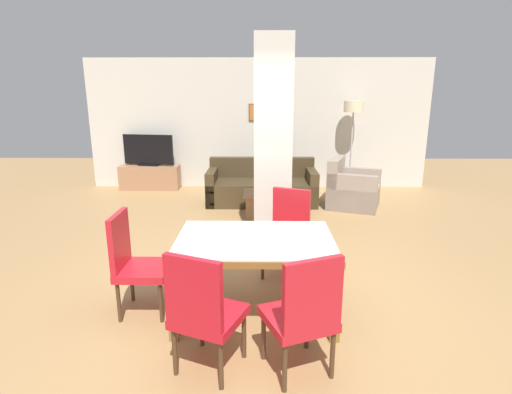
{
  "coord_description": "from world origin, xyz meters",
  "views": [
    {
      "loc": [
        0.05,
        -3.4,
        2.03
      ],
      "look_at": [
        0.0,
        0.89,
        0.89
      ],
      "focal_mm": 28.0,
      "sensor_mm": 36.0,
      "label": 1
    }
  ],
  "objects": [
    {
      "name": "dining_chair_head_left",
      "position": [
        -1.11,
        0.0,
        0.52
      ],
      "size": [
        0.46,
        0.46,
        0.97
      ],
      "rotation": [
        0.0,
        0.0,
        -1.57
      ],
      "color": "red",
      "rests_on": "ground_plane"
    },
    {
      "name": "back_wall",
      "position": [
        0.0,
        5.2,
        1.35
      ],
      "size": [
        7.2,
        0.09,
        2.7
      ],
      "color": "beige",
      "rests_on": "ground_plane"
    },
    {
      "name": "dining_chair_near_left",
      "position": [
        -0.36,
        -0.86,
        0.52
      ],
      "size": [
        0.6,
        0.6,
        0.97
      ],
      "rotation": [
        0.0,
        0.0,
        -0.39
      ],
      "color": "red",
      "rests_on": "ground_plane"
    },
    {
      "name": "tv_screen",
      "position": [
        -2.31,
        4.92,
        0.83
      ],
      "size": [
        1.08,
        0.27,
        0.65
      ],
      "rotation": [
        0.0,
        0.0,
        2.98
      ],
      "color": "black",
      "rests_on": "tv_stand"
    },
    {
      "name": "divider_pillar",
      "position": [
        0.2,
        1.62,
        1.35
      ],
      "size": [
        0.47,
        0.3,
        2.7
      ],
      "color": "beige",
      "rests_on": "ground_plane"
    },
    {
      "name": "dining_chair_near_right",
      "position": [
        0.35,
        -0.88,
        0.52
      ],
      "size": [
        0.6,
        0.6,
        0.97
      ],
      "rotation": [
        0.0,
        0.0,
        0.38
      ],
      "color": "red",
      "rests_on": "ground_plane"
    },
    {
      "name": "sofa",
      "position": [
        0.08,
        3.89,
        0.28
      ],
      "size": [
        2.0,
        0.91,
        0.8
      ],
      "rotation": [
        0.0,
        0.0,
        3.14
      ],
      "color": "#40321D",
      "rests_on": "ground_plane"
    },
    {
      "name": "dining_table",
      "position": [
        0.0,
        0.0,
        0.59
      ],
      "size": [
        1.44,
        1.01,
        0.74
      ],
      "color": "olive",
      "rests_on": "ground_plane"
    },
    {
      "name": "armchair",
      "position": [
        1.68,
        3.58,
        0.3
      ],
      "size": [
        1.09,
        1.09,
        0.88
      ],
      "rotation": [
        0.0,
        0.0,
        4.35
      ],
      "color": "gray",
      "rests_on": "ground_plane"
    },
    {
      "name": "tv_stand",
      "position": [
        -2.31,
        4.92,
        0.26
      ],
      "size": [
        1.24,
        0.4,
        0.51
      ],
      "color": "#A37351",
      "rests_on": "ground_plane"
    },
    {
      "name": "floor_lamp",
      "position": [
        1.91,
        4.78,
        1.58
      ],
      "size": [
        0.39,
        0.39,
        1.85
      ],
      "color": "#B7B7BC",
      "rests_on": "ground_plane"
    },
    {
      "name": "coffee_table",
      "position": [
        0.06,
        2.94,
        0.22
      ],
      "size": [
        0.58,
        0.53,
        0.43
      ],
      "color": "#A36F49",
      "rests_on": "ground_plane"
    },
    {
      "name": "bottle",
      "position": [
        0.23,
        2.79,
        0.52
      ],
      "size": [
        0.07,
        0.07,
        0.25
      ],
      "color": "#4C2D14",
      "rests_on": "coffee_table"
    },
    {
      "name": "dining_chair_far_right",
      "position": [
        0.36,
        0.86,
        0.52
      ],
      "size": [
        0.6,
        0.6,
        0.97
      ],
      "rotation": [
        0.0,
        0.0,
        2.75
      ],
      "color": "red",
      "rests_on": "ground_plane"
    },
    {
      "name": "ground_plane",
      "position": [
        0.0,
        0.0,
        0.0
      ],
      "size": [
        18.0,
        18.0,
        0.0
      ],
      "primitive_type": "plane",
      "color": "#A77F4F"
    }
  ]
}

